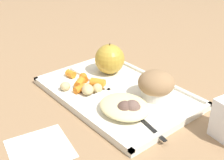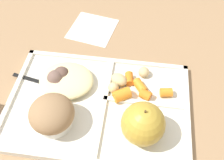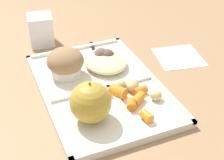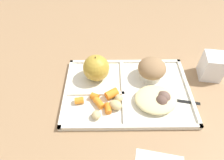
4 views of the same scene
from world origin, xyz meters
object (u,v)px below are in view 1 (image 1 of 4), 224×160
lunch_tray (116,93)px  plastic_fork (140,118)px  green_apple (110,59)px  bran_muffin (156,85)px

lunch_tray → plastic_fork: bearing=-16.7°
green_apple → bran_muffin: size_ratio=1.00×
lunch_tray → green_apple: bearing=149.2°
green_apple → bran_muffin: bearing=0.0°
green_apple → plastic_fork: green_apple is taller
green_apple → bran_muffin: 0.18m
lunch_tray → green_apple: size_ratio=4.39×
bran_muffin → plastic_fork: bearing=-65.0°
lunch_tray → green_apple: 0.12m
green_apple → lunch_tray: bearing=-30.8°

